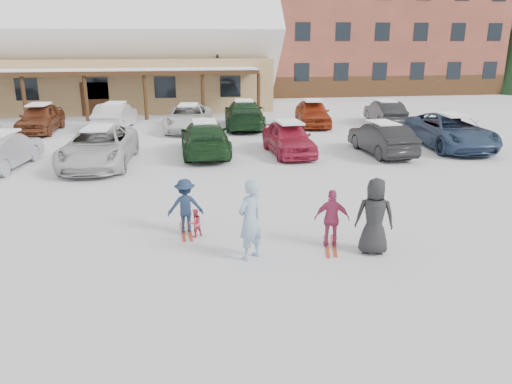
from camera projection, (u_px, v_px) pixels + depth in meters
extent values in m
plane|color=white|center=(250.00, 242.00, 12.58)|extent=(160.00, 160.00, 0.00)
cube|color=tan|center=(76.00, 83.00, 37.15)|extent=(28.00, 10.00, 3.60)
cube|color=#422814|center=(56.00, 73.00, 30.97)|extent=(25.20, 2.60, 0.25)
cube|color=white|center=(71.00, 30.00, 36.05)|extent=(29.12, 9.69, 9.69)
cube|color=brown|center=(355.00, 27.00, 49.08)|extent=(24.00, 14.00, 12.00)
cube|color=brown|center=(197.00, 43.00, 47.21)|extent=(7.00, 12.60, 9.00)
cube|color=#422814|center=(378.00, 86.00, 44.01)|extent=(24.00, 0.10, 1.80)
cylinder|color=black|center=(218.00, 67.00, 35.40)|extent=(0.16, 0.16, 6.04)
cube|color=black|center=(217.00, 20.00, 34.48)|extent=(0.50, 0.25, 0.25)
cylinder|color=black|center=(246.00, 80.00, 54.86)|extent=(0.60, 0.60, 1.08)
cone|color=black|center=(246.00, 37.00, 53.51)|extent=(3.96, 3.96, 8.10)
cylinder|color=black|center=(471.00, 75.00, 60.88)|extent=(0.60, 0.60, 1.38)
cone|color=black|center=(477.00, 25.00, 59.16)|extent=(5.06, 5.06, 10.35)
imported|color=#86A7C2|center=(250.00, 220.00, 11.36)|extent=(0.83, 0.79, 1.90)
imported|color=#D43451|center=(195.00, 223.00, 12.82)|extent=(0.45, 0.41, 0.75)
imported|color=#1A2944|center=(185.00, 206.00, 13.02)|extent=(0.96, 0.57, 1.45)
cube|color=#B73B1A|center=(186.00, 231.00, 13.23)|extent=(0.25, 1.41, 0.03)
imported|color=#AC335C|center=(332.00, 219.00, 12.10)|extent=(0.91, 0.55, 1.45)
cube|color=#B73B1A|center=(331.00, 246.00, 12.30)|extent=(0.54, 1.41, 0.03)
imported|color=black|center=(375.00, 216.00, 11.69)|extent=(1.04, 0.83, 1.84)
imported|color=#A1A2A7|center=(2.00, 151.00, 19.52)|extent=(2.17, 4.51, 1.43)
imported|color=silver|center=(99.00, 147.00, 20.02)|extent=(2.89, 5.65, 1.53)
imported|color=#163719|center=(205.00, 138.00, 21.90)|extent=(2.06, 5.07, 1.47)
imported|color=#AD223D|center=(289.00, 138.00, 21.96)|extent=(1.92, 4.33, 1.45)
imported|color=black|center=(382.00, 138.00, 21.99)|extent=(1.71, 4.35, 1.41)
imported|color=navy|center=(451.00, 131.00, 23.25)|extent=(2.89, 5.76, 1.56)
imported|color=brown|center=(40.00, 118.00, 27.17)|extent=(1.98, 4.56, 1.53)
imported|color=silver|center=(115.00, 116.00, 28.09)|extent=(2.16, 4.64, 1.47)
imported|color=white|center=(189.00, 118.00, 27.75)|extent=(3.00, 5.41, 1.43)
imported|color=#17361B|center=(244.00, 114.00, 28.47)|extent=(2.65, 5.56, 1.56)
imported|color=#A23517|center=(313.00, 113.00, 29.18)|extent=(2.29, 4.59, 1.50)
imported|color=black|center=(385.00, 112.00, 29.84)|extent=(1.83, 4.31, 1.38)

